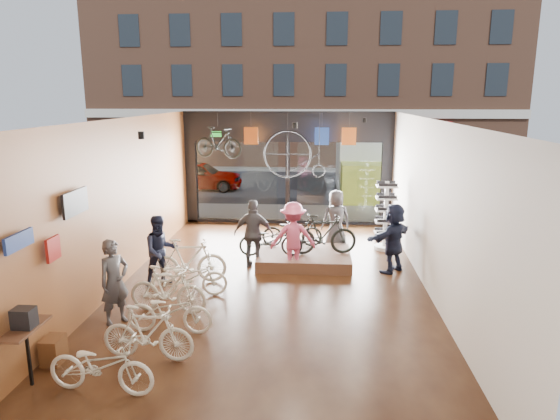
# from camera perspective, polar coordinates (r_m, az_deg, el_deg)

# --- Properties ---
(ground_plane) EXTENTS (7.00, 12.00, 0.04)m
(ground_plane) POSITION_cam_1_polar(r_m,az_deg,el_deg) (11.63, -0.90, -8.85)
(ground_plane) COLOR black
(ground_plane) RESTS_ON ground
(ceiling) EXTENTS (7.00, 12.00, 0.04)m
(ceiling) POSITION_cam_1_polar(r_m,az_deg,el_deg) (10.81, -0.97, 10.41)
(ceiling) COLOR black
(ceiling) RESTS_ON ground
(wall_left) EXTENTS (0.04, 12.00, 3.80)m
(wall_left) POSITION_cam_1_polar(r_m,az_deg,el_deg) (11.90, -18.07, 0.67)
(wall_left) COLOR brown
(wall_left) RESTS_ON ground
(wall_right) EXTENTS (0.04, 12.00, 3.80)m
(wall_right) POSITION_cam_1_polar(r_m,az_deg,el_deg) (11.31, 17.13, 0.12)
(wall_right) COLOR beige
(wall_right) RESTS_ON ground
(wall_back) EXTENTS (7.00, 0.04, 3.80)m
(wall_back) POSITION_cam_1_polar(r_m,az_deg,el_deg) (5.39, -6.83, -13.44)
(wall_back) COLOR beige
(wall_back) RESTS_ON ground
(storefront) EXTENTS (7.00, 0.26, 3.80)m
(storefront) POSITION_cam_1_polar(r_m,az_deg,el_deg) (16.96, 0.89, 4.78)
(storefront) COLOR black
(storefront) RESTS_ON ground
(exit_sign) EXTENTS (0.35, 0.06, 0.18)m
(exit_sign) POSITION_cam_1_polar(r_m,az_deg,el_deg) (17.02, -7.30, 8.61)
(exit_sign) COLOR #198C26
(exit_sign) RESTS_ON storefront
(street_road) EXTENTS (30.00, 18.00, 0.02)m
(street_road) POSITION_cam_1_polar(r_m,az_deg,el_deg) (26.13, 2.03, 3.40)
(street_road) COLOR black
(street_road) RESTS_ON ground
(sidewalk_near) EXTENTS (30.00, 2.40, 0.12)m
(sidewalk_near) POSITION_cam_1_polar(r_m,az_deg,el_deg) (18.47, 1.09, -0.35)
(sidewalk_near) COLOR slate
(sidewalk_near) RESTS_ON ground
(sidewalk_far) EXTENTS (30.00, 2.00, 0.12)m
(sidewalk_far) POSITION_cam_1_polar(r_m,az_deg,el_deg) (30.07, 2.33, 4.78)
(sidewalk_far) COLOR slate
(sidewalk_far) RESTS_ON ground
(opposite_building) EXTENTS (26.00, 5.00, 14.00)m
(opposite_building) POSITION_cam_1_polar(r_m,az_deg,el_deg) (32.39, 2.61, 17.66)
(opposite_building) COLOR brown
(opposite_building) RESTS_ON ground
(street_car) EXTENTS (4.00, 1.61, 1.36)m
(street_car) POSITION_cam_1_polar(r_m,az_deg,el_deg) (23.69, -9.24, 3.95)
(street_car) COLOR gray
(street_car) RESTS_ON street_road
(box_truck) EXTENTS (2.04, 6.13, 2.41)m
(box_truck) POSITION_cam_1_polar(r_m,az_deg,el_deg) (22.06, 9.35, 4.68)
(box_truck) COLOR silver
(box_truck) RESTS_ON street_road
(floor_bike_0) EXTENTS (1.69, 0.73, 0.86)m
(floor_bike_0) POSITION_cam_1_polar(r_m,az_deg,el_deg) (8.09, -19.79, -16.37)
(floor_bike_0) COLOR beige
(floor_bike_0) RESTS_ON ground_plane
(floor_bike_1) EXTENTS (1.60, 0.56, 0.95)m
(floor_bike_1) POSITION_cam_1_polar(r_m,az_deg,el_deg) (8.74, -14.88, -13.45)
(floor_bike_1) COLOR beige
(floor_bike_1) RESTS_ON ground_plane
(floor_bike_2) EXTENTS (1.62, 0.60, 0.85)m
(floor_bike_2) POSITION_cam_1_polar(r_m,az_deg,el_deg) (9.59, -12.55, -11.19)
(floor_bike_2) COLOR beige
(floor_bike_2) RESTS_ON ground_plane
(floor_bike_3) EXTENTS (1.67, 0.66, 0.98)m
(floor_bike_3) POSITION_cam_1_polar(r_m,az_deg,el_deg) (10.40, -12.73, -8.86)
(floor_bike_3) COLOR beige
(floor_bike_3) RESTS_ON ground_plane
(floor_bike_4) EXTENTS (1.71, 0.82, 0.86)m
(floor_bike_4) POSITION_cam_1_polar(r_m,az_deg,el_deg) (11.14, -10.30, -7.58)
(floor_bike_4) COLOR beige
(floor_bike_4) RESTS_ON ground_plane
(floor_bike_5) EXTENTS (1.85, 0.81, 1.07)m
(floor_bike_5) POSITION_cam_1_polar(r_m,az_deg,el_deg) (11.88, -10.47, -5.74)
(floor_bike_5) COLOR beige
(floor_bike_5) RESTS_ON ground_plane
(display_platform) EXTENTS (2.40, 1.80, 0.30)m
(display_platform) POSITION_cam_1_polar(r_m,az_deg,el_deg) (13.15, 2.78, -5.47)
(display_platform) COLOR #462919
(display_platform) RESTS_ON ground_plane
(display_bike_left) EXTENTS (1.66, 0.71, 0.85)m
(display_bike_left) POSITION_cam_1_polar(r_m,az_deg,el_deg) (12.69, -1.05, -3.42)
(display_bike_left) COLOR black
(display_bike_left) RESTS_ON display_platform
(display_bike_mid) EXTENTS (1.79, 0.76, 1.04)m
(display_bike_mid) POSITION_cam_1_polar(r_m,az_deg,el_deg) (12.85, 4.95, -2.81)
(display_bike_mid) COLOR black
(display_bike_mid) RESTS_ON display_platform
(display_bike_right) EXTENTS (1.65, 0.67, 0.85)m
(display_bike_right) POSITION_cam_1_polar(r_m,az_deg,el_deg) (13.49, 1.40, -2.43)
(display_bike_right) COLOR black
(display_bike_right) RESTS_ON display_platform
(customer_0) EXTENTS (0.68, 0.73, 1.67)m
(customer_0) POSITION_cam_1_polar(r_m,az_deg,el_deg) (10.09, -18.39, -7.81)
(customer_0) COLOR #3F3F44
(customer_0) RESTS_ON ground_plane
(customer_1) EXTENTS (1.01, 0.96, 1.65)m
(customer_1) POSITION_cam_1_polar(r_m,az_deg,el_deg) (11.80, -13.47, -4.54)
(customer_1) COLOR #161C33
(customer_1) RESTS_ON ground_plane
(customer_2) EXTENTS (1.07, 0.52, 1.76)m
(customer_2) POSITION_cam_1_polar(r_m,az_deg,el_deg) (12.68, -3.01, -2.73)
(customer_2) COLOR #3F3F44
(customer_2) RESTS_ON ground_plane
(customer_3) EXTENTS (1.20, 0.79, 1.75)m
(customer_3) POSITION_cam_1_polar(r_m,az_deg,el_deg) (12.42, 1.50, -3.07)
(customer_3) COLOR #CC4C72
(customer_3) RESTS_ON ground_plane
(customer_4) EXTENTS (0.94, 0.73, 1.70)m
(customer_4) POSITION_cam_1_polar(r_m,az_deg,el_deg) (14.33, 6.40, -1.08)
(customer_4) COLOR #3F3F44
(customer_4) RESTS_ON ground_plane
(customer_5) EXTENTS (1.46, 1.54, 1.74)m
(customer_5) POSITION_cam_1_polar(r_m,az_deg,el_deg) (12.64, 12.83, -3.13)
(customer_5) COLOR #161C33
(customer_5) RESTS_ON ground_plane
(sunglasses_rack) EXTENTS (0.60, 0.50, 1.97)m
(sunglasses_rack) POSITION_cam_1_polar(r_m,az_deg,el_deg) (14.42, 11.98, -0.64)
(sunglasses_rack) COLOR white
(sunglasses_rack) RESTS_ON ground_plane
(wall_merch) EXTENTS (0.40, 2.40, 2.60)m
(wall_merch) POSITION_cam_1_polar(r_m,az_deg,el_deg) (8.98, -25.36, -7.84)
(wall_merch) COLOR navy
(wall_merch) RESTS_ON wall_left
(penny_farthing) EXTENTS (1.83, 0.06, 1.47)m
(penny_farthing) POSITION_cam_1_polar(r_m,az_deg,el_deg) (15.39, 2.00, 6.20)
(penny_farthing) COLOR black
(penny_farthing) RESTS_ON ceiling
(hung_bike) EXTENTS (1.64, 0.94, 0.95)m
(hung_bike) POSITION_cam_1_polar(r_m,az_deg,el_deg) (15.31, -7.08, 7.68)
(hung_bike) COLOR black
(hung_bike) RESTS_ON ceiling
(jersey_left) EXTENTS (0.45, 0.03, 0.55)m
(jersey_left) POSITION_cam_1_polar(r_m,az_deg,el_deg) (16.15, -3.33, 8.46)
(jersey_left) COLOR #CC5919
(jersey_left) RESTS_ON ceiling
(jersey_mid) EXTENTS (0.45, 0.03, 0.55)m
(jersey_mid) POSITION_cam_1_polar(r_m,az_deg,el_deg) (16.01, 4.81, 8.40)
(jersey_mid) COLOR #1E3F99
(jersey_mid) RESTS_ON ceiling
(jersey_right) EXTENTS (0.45, 0.03, 0.55)m
(jersey_right) POSITION_cam_1_polar(r_m,az_deg,el_deg) (16.04, 7.88, 8.33)
(jersey_right) COLOR #CC5919
(jersey_right) RESTS_ON ceiling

